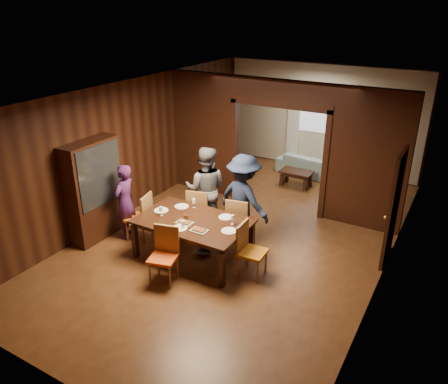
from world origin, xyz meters
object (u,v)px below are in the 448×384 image
Objects in this scene: person_purple at (125,202)px; chair_right at (253,251)px; chair_far_l at (200,210)px; chair_near at (163,256)px; sofa at (314,166)px; chair_far_r at (239,220)px; chair_left at (138,216)px; hutch at (94,190)px; person_grey at (206,189)px; person_navy at (244,199)px; dining_table at (193,238)px; coffee_table at (296,178)px.

person_purple reaches higher than chair_right.
chair_far_l is 1.85m from chair_near.
chair_far_l is at bearing 85.12° from sofa.
person_purple is 1.58× the size of chair_far_r.
hutch reaches higher than chair_left.
person_grey is 1.84× the size of chair_far_l.
person_navy is 1.30m from chair_right.
person_navy is (0.89, -0.05, 0.00)m from person_grey.
chair_near is (-1.22, -0.91, 0.00)m from chair_right.
hutch is at bearing 19.27° from chair_far_l.
person_purple is at bearing 75.62° from sofa.
chair_right is at bearing 0.26° from dining_table.
sofa is 4.28m from chair_far_l.
chair_far_r is at bearing 60.47° from chair_near.
person_grey is 3.27m from coffee_table.
person_navy is 1.84× the size of chair_left.
person_navy is 2.02m from chair_near.
person_navy reaches higher than dining_table.
chair_near is (1.58, -0.87, -0.28)m from person_purple.
chair_right reaches higher than coffee_table.
chair_far_l is (1.15, 0.92, -0.28)m from person_purple.
person_navy is at bearing 110.66° from person_purple.
hutch is (-1.72, -1.35, 0.11)m from person_grey.
hutch is (-2.58, -1.21, 0.52)m from chair_far_r.
person_purple is 1.58× the size of chair_near.
person_grey is at bearing -20.98° from chair_far_r.
chair_near is (1.32, -0.93, 0.00)m from chair_left.
person_purple reaches higher than sofa.
person_navy is at bearing 63.50° from dining_table.
sofa is at bearing -75.98° from person_navy.
person_navy is 4.09m from sofa.
chair_left and chair_far_r have the same top height.
hutch reaches higher than chair_far_l.
person_purple is 0.63m from hutch.
chair_far_r is 1.87m from chair_near.
chair_left and chair_right have the same top height.
person_grey is 1.84× the size of chair_near.
coffee_table is 4.48m from chair_left.
person_purple is at bearing -89.21° from chair_left.
dining_table is at bearing 87.85° from chair_right.
chair_left is at bearing 25.47° from person_grey.
chair_far_l is 1.00× the size of chair_far_r.
person_purple reaches higher than dining_table.
chair_near is at bearing 64.16° from chair_far_r.
dining_table is (-0.54, -5.05, 0.09)m from sofa.
sofa is 2.45× the size of coffee_table.
chair_left is 1.00× the size of chair_right.
chair_far_r is at bearing -88.50° from coffee_table.
chair_near is at bearing 87.36° from chair_far_l.
dining_table is at bearing 8.00° from hutch.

